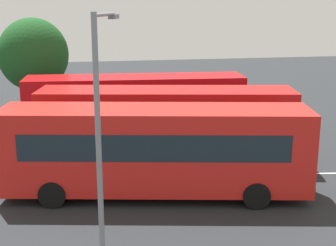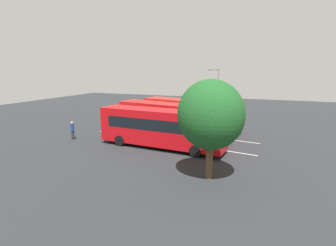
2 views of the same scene
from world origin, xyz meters
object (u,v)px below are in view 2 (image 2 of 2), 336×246
Objects in this scene: pedestrian at (72,129)px; street_lamp at (217,93)px; depot_tree at (211,115)px; bus_center_right at (161,127)px; bus_center_left at (169,119)px; bus_far_left at (190,114)px.

street_lamp is (-11.63, -12.35, 2.94)m from pedestrian.
street_lamp is 1.10× the size of depot_tree.
bus_center_right is at bearing -42.53° from depot_tree.
street_lamp is 17.06m from depot_tree.
depot_tree is (-3.09, 16.77, 0.09)m from street_lamp.
street_lamp is at bearing -79.56° from depot_tree.
bus_center_left is 1.85× the size of depot_tree.
bus_far_left is at bearing -10.11° from street_lamp.
pedestrian is (8.30, 4.75, -0.79)m from bus_center_left.
bus_center_left is at bearing 64.50° from pedestrian.
bus_center_left is at bearing -55.03° from depot_tree.
bus_far_left is 3.97m from bus_center_left.
street_lamp reaches higher than bus_far_left.
bus_far_left is 6.47× the size of pedestrian.
depot_tree is (-5.27, 12.97, 2.23)m from bus_far_left.
bus_far_left is at bearing -95.57° from bus_center_left.
street_lamp reaches higher than depot_tree.
street_lamp reaches higher than pedestrian.
pedestrian is (9.19, 0.65, -0.79)m from bus_center_right.
depot_tree is at bearing 136.12° from bus_center_left.
bus_center_left is (1.14, 3.80, 0.00)m from bus_far_left.
depot_tree is at bearing 18.00° from pedestrian.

